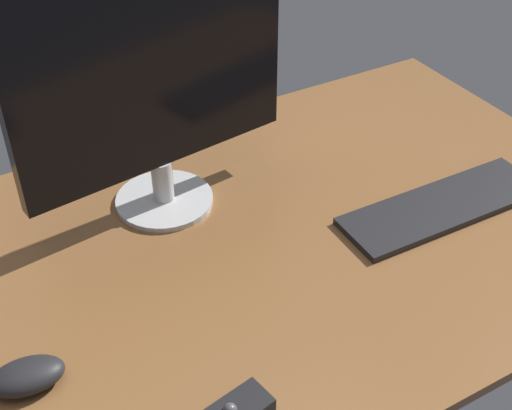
% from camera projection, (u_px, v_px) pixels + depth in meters
% --- Properties ---
extents(desk, '(1.40, 0.84, 0.02)m').
position_uv_depth(desk, '(254.00, 248.00, 1.21)').
color(desk, brown).
rests_on(desk, ground).
extents(monitor, '(0.50, 0.18, 0.47)m').
position_uv_depth(monitor, '(152.00, 75.00, 1.14)').
color(monitor, '#B7B7B7').
rests_on(monitor, desk).
extents(keyboard, '(0.40, 0.13, 0.01)m').
position_uv_depth(keyboard, '(443.00, 206.00, 1.28)').
color(keyboard, black).
rests_on(keyboard, desk).
extents(computer_mouse, '(0.11, 0.08, 0.04)m').
position_uv_depth(computer_mouse, '(27.00, 376.00, 0.96)').
color(computer_mouse, black).
rests_on(computer_mouse, desk).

